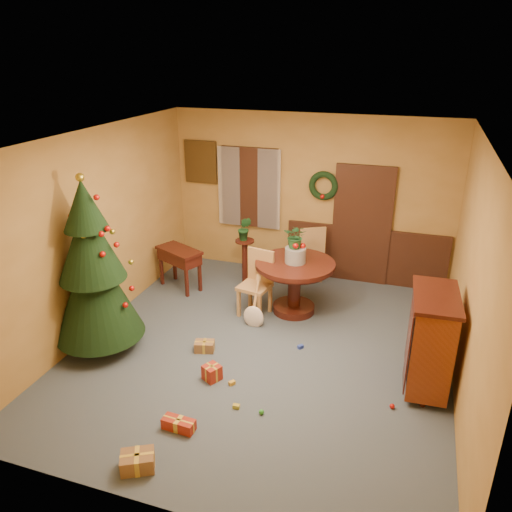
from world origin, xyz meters
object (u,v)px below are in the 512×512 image
at_px(dining_table, 295,277).
at_px(christmas_tree, 93,270).
at_px(sideboard, 430,339).
at_px(writing_desk, 179,259).
at_px(chair_near, 257,280).

distance_m(dining_table, christmas_tree, 3.00).
xyz_separation_m(dining_table, christmas_tree, (-2.29, -1.84, 0.58)).
bearing_deg(dining_table, christmas_tree, -141.25).
height_order(dining_table, sideboard, sideboard).
bearing_deg(writing_desk, chair_near, -14.88).
height_order(dining_table, chair_near, chair_near).
bearing_deg(chair_near, sideboard, -24.20).
height_order(chair_near, writing_desk, chair_near).
distance_m(dining_table, writing_desk, 2.10).
bearing_deg(chair_near, dining_table, 20.17).
distance_m(christmas_tree, sideboard, 4.36).
relative_size(chair_near, writing_desk, 1.13).
relative_size(christmas_tree, sideboard, 1.95).
distance_m(chair_near, writing_desk, 1.59).
height_order(chair_near, sideboard, sideboard).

